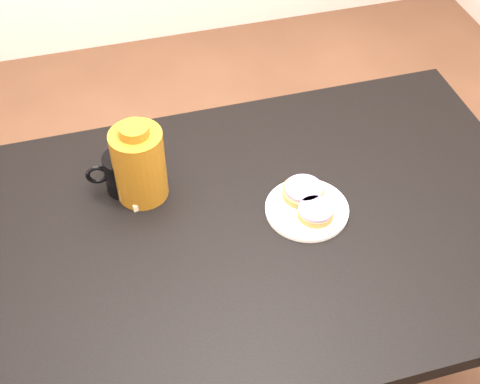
% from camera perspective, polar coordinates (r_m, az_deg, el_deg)
% --- Properties ---
extents(ground_plane, '(4.00, 4.00, 0.00)m').
position_cam_1_polar(ground_plane, '(2.18, 0.90, -16.03)').
color(ground_plane, brown).
extents(table, '(1.40, 0.90, 0.75)m').
position_cam_1_polar(table, '(1.62, 1.16, -4.88)').
color(table, black).
rests_on(table, ground_plane).
extents(plate, '(0.20, 0.20, 0.01)m').
position_cam_1_polar(plate, '(1.59, 5.73, -1.44)').
color(plate, white).
rests_on(plate, table).
extents(bagel_back, '(0.10, 0.10, 0.03)m').
position_cam_1_polar(bagel_back, '(1.61, 5.43, 0.07)').
color(bagel_back, brown).
rests_on(bagel_back, plate).
extents(bagel_front, '(0.10, 0.10, 0.03)m').
position_cam_1_polar(bagel_front, '(1.56, 6.48, -1.68)').
color(bagel_front, brown).
rests_on(bagel_front, plate).
extents(mug, '(0.14, 0.10, 0.10)m').
position_cam_1_polar(mug, '(1.63, -10.01, 1.63)').
color(mug, black).
rests_on(mug, table).
extents(teabag_pouch, '(0.05, 0.04, 0.02)m').
position_cam_1_polar(teabag_pouch, '(1.61, -8.47, -0.89)').
color(teabag_pouch, '#C6B793').
rests_on(teabag_pouch, table).
extents(bagel_package, '(0.16, 0.16, 0.21)m').
position_cam_1_polar(bagel_package, '(1.58, -8.61, 2.42)').
color(bagel_package, '#65390D').
rests_on(bagel_package, table).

